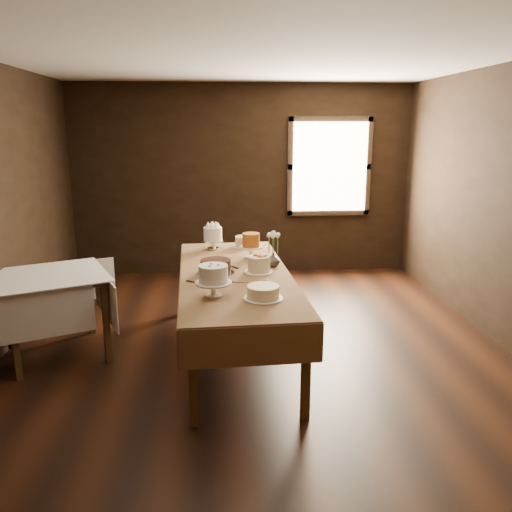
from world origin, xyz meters
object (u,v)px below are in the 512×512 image
object	(u,v)px
cake_flowers	(259,265)
cake_meringue	(213,239)
cake_chocolate	(216,267)
flower_vase	(273,260)
cake_server_c	(228,265)
cake_server_e	(201,284)
cake_caramel	(251,247)
cake_swirl	(213,282)
side_table	(53,284)
cake_server_a	(242,282)
display_table	(235,279)
cake_speckled	(244,242)
cake_server_b	(272,286)
cake_cream	(263,293)

from	to	relation	value
cake_flowers	cake_meringue	bearing A→B (deg)	113.89
cake_chocolate	flower_vase	size ratio (longest dim) A/B	2.50
cake_server_c	flower_vase	world-z (taller)	flower_vase
cake_flowers	cake_server_e	distance (m)	0.65
cake_caramel	cake_flowers	bearing A→B (deg)	-86.06
cake_server_e	cake_server_c	bearing A→B (deg)	106.69
cake_chocolate	cake_swirl	size ratio (longest dim) A/B	1.04
cake_flowers	side_table	bearing A→B (deg)	177.11
cake_swirl	cake_server_c	size ratio (longest dim) A/B	1.41
cake_chocolate	cake_flowers	world-z (taller)	cake_flowers
cake_meringue	cake_chocolate	xyz separation A→B (m)	(0.03, -1.01, -0.05)
side_table	cake_server_a	world-z (taller)	cake_server_a
cake_caramel	display_table	bearing A→B (deg)	-108.45
side_table	cake_swirl	xyz separation A→B (m)	(1.54, -0.78, 0.23)
cake_speckled	flower_vase	world-z (taller)	flower_vase
display_table	cake_server_b	world-z (taller)	cake_server_b
cake_caramel	flower_vase	size ratio (longest dim) A/B	2.00
flower_vase	cake_meringue	bearing A→B (deg)	127.24
display_table	cake_speckled	distance (m)	1.12
cake_chocolate	flower_vase	xyz separation A→B (m)	(0.57, 0.22, 0.00)
cake_server_b	cake_server_c	size ratio (longest dim) A/B	1.00
cake_server_c	cake_server_e	world-z (taller)	same
cake_caramel	cake_server_c	distance (m)	0.39
cake_server_a	cake_caramel	bearing A→B (deg)	87.41
display_table	cake_server_b	size ratio (longest dim) A/B	11.30
cake_server_e	cake_flowers	bearing A→B (deg)	71.25
cake_meringue	cake_chocolate	size ratio (longest dim) A/B	0.83
cake_server_b	flower_vase	xyz separation A→B (m)	(0.08, 0.65, 0.07)
cake_flowers	cake_server_b	bearing A→B (deg)	-79.34
cake_speckled	cake_cream	size ratio (longest dim) A/B	0.71
cake_speckled	cake_swirl	size ratio (longest dim) A/B	0.77
cake_chocolate	cake_server_c	world-z (taller)	cake_chocolate
cake_server_e	display_table	bearing A→B (deg)	85.56
display_table	cake_server_c	distance (m)	0.30
display_table	side_table	distance (m)	1.74
cake_caramel	cake_cream	size ratio (longest dim) A/B	0.76
cake_meringue	cake_caramel	bearing A→B (deg)	-47.61
side_table	cake_caramel	size ratio (longest dim) A/B	4.52
cake_caramel	cake_server_e	world-z (taller)	cake_caramel
side_table	cake_server_c	world-z (taller)	cake_server_c
cake_speckled	cake_server_b	bearing A→B (deg)	-83.77
side_table	cake_server_a	distance (m)	1.84
cake_swirl	flower_vase	distance (m)	1.07
cake_swirl	cake_cream	bearing A→B (deg)	-13.88
cake_server_a	cake_chocolate	bearing A→B (deg)	133.11
cake_flowers	cake_server_a	bearing A→B (deg)	-118.88
cake_meringue	cake_server_a	xyz separation A→B (m)	(0.27, -1.32, -0.12)
cake_flowers	cake_swirl	world-z (taller)	cake_swirl
cake_speckled	cake_caramel	size ratio (longest dim) A/B	0.93
cake_speckled	cake_swirl	distance (m)	1.81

